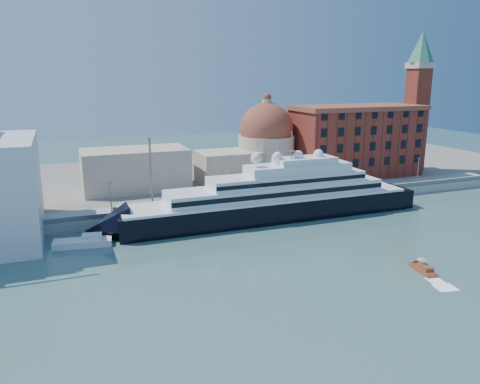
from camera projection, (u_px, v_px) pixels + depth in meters
name	position (u px, v px, depth m)	size (l,w,h in m)	color
ground	(285.00, 254.00, 93.22)	(400.00, 400.00, 0.00)	#3A6561
quay	(227.00, 205.00, 123.66)	(180.00, 10.00, 2.50)	gray
land	(187.00, 176.00, 160.80)	(260.00, 72.00, 2.00)	slate
quay_fence	(233.00, 203.00, 119.15)	(180.00, 0.10, 1.20)	slate
superyacht	(261.00, 203.00, 114.68)	(83.95, 11.64, 25.09)	black
service_barge	(84.00, 242.00, 97.65)	(12.23, 5.61, 2.65)	white
water_taxi	(423.00, 269.00, 84.56)	(2.87, 6.02, 2.74)	brown
warehouse	(356.00, 140.00, 155.24)	(43.00, 19.00, 23.25)	maroon
campanile	(418.00, 93.00, 160.08)	(8.40, 8.40, 47.00)	maroon
church	(221.00, 154.00, 145.03)	(66.00, 18.00, 25.50)	beige
lamp_posts	(181.00, 179.00, 115.56)	(120.80, 2.40, 18.00)	slate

